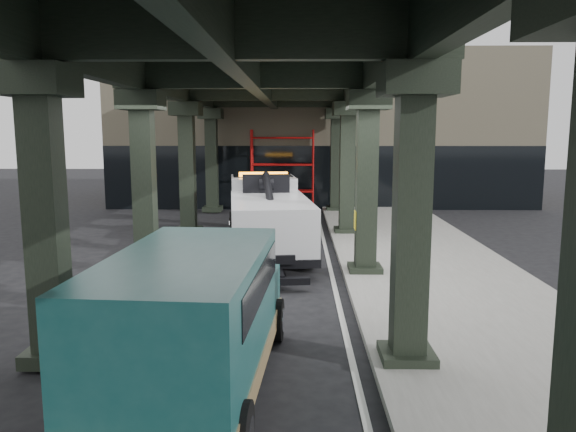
{
  "coord_description": "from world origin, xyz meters",
  "views": [
    {
      "loc": [
        0.75,
        -13.04,
        3.97
      ],
      "look_at": [
        0.49,
        1.75,
        1.7
      ],
      "focal_mm": 35.0,
      "sensor_mm": 36.0,
      "label": 1
    }
  ],
  "objects": [
    {
      "name": "lane_stripe",
      "position": [
        1.7,
        2.0,
        0.01
      ],
      "size": [
        0.12,
        38.0,
        0.01
      ],
      "primitive_type": "cube",
      "color": "silver",
      "rests_on": "ground"
    },
    {
      "name": "sidewalk",
      "position": [
        4.5,
        2.0,
        0.07
      ],
      "size": [
        5.0,
        40.0,
        0.15
      ],
      "primitive_type": "cube",
      "color": "gray",
      "rests_on": "ground"
    },
    {
      "name": "tow_truck",
      "position": [
        -0.26,
        5.01,
        1.29
      ],
      "size": [
        3.14,
        8.23,
        2.64
      ],
      "rotation": [
        0.0,
        0.0,
        0.12
      ],
      "color": "black",
      "rests_on": "ground"
    },
    {
      "name": "towed_van",
      "position": [
        -0.78,
        -5.07,
        1.21
      ],
      "size": [
        2.54,
        5.67,
        2.25
      ],
      "rotation": [
        0.0,
        0.0,
        -0.07
      ],
      "color": "#134746",
      "rests_on": "ground"
    },
    {
      "name": "building",
      "position": [
        2.0,
        20.0,
        4.0
      ],
      "size": [
        22.0,
        10.0,
        8.0
      ],
      "primitive_type": "cube",
      "color": "#C6B793",
      "rests_on": "ground"
    },
    {
      "name": "scaffolding",
      "position": [
        0.0,
        14.64,
        2.11
      ],
      "size": [
        3.08,
        0.88,
        4.0
      ],
      "color": "red",
      "rests_on": "ground"
    },
    {
      "name": "ground",
      "position": [
        0.0,
        0.0,
        0.0
      ],
      "size": [
        90.0,
        90.0,
        0.0
      ],
      "primitive_type": "plane",
      "color": "black",
      "rests_on": "ground"
    },
    {
      "name": "viaduct",
      "position": [
        -0.4,
        2.0,
        5.46
      ],
      "size": [
        7.4,
        32.0,
        6.4
      ],
      "color": "black",
      "rests_on": "ground"
    }
  ]
}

